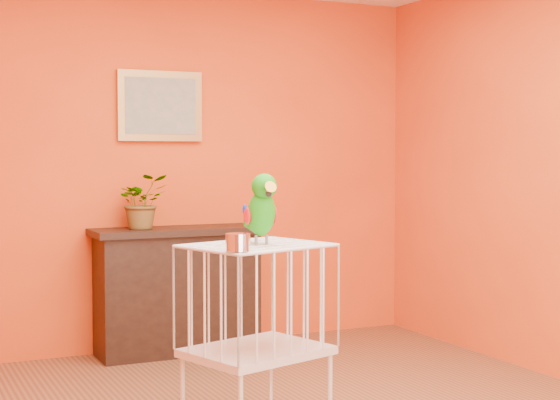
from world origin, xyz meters
TOP-DOWN VIEW (x-y plane):
  - room_shell at (0.00, 0.00)m, footprint 4.50×4.50m
  - console_cabinet at (0.06, 2.04)m, footprint 1.20×0.43m
  - potted_plant at (-0.19, 2.04)m, footprint 0.35×0.39m
  - framed_picture at (0.00, 2.22)m, footprint 0.62×0.04m
  - birdcage at (-0.20, 0.04)m, footprint 0.74×0.65m
  - feed_cup at (-0.40, -0.22)m, footprint 0.11×0.11m
  - parrot at (-0.18, 0.03)m, footprint 0.17×0.31m

SIDE VIEW (x-z plane):
  - console_cabinet at x=0.06m, z-range 0.00..0.89m
  - birdcage at x=-0.20m, z-range 0.02..0.99m
  - feed_cup at x=-0.40m, z-range 0.98..1.06m
  - potted_plant at x=-0.19m, z-range 0.89..1.19m
  - parrot at x=-0.18m, z-range 0.97..1.32m
  - room_shell at x=0.00m, z-range -0.67..3.83m
  - framed_picture at x=0.00m, z-range 1.50..2.00m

